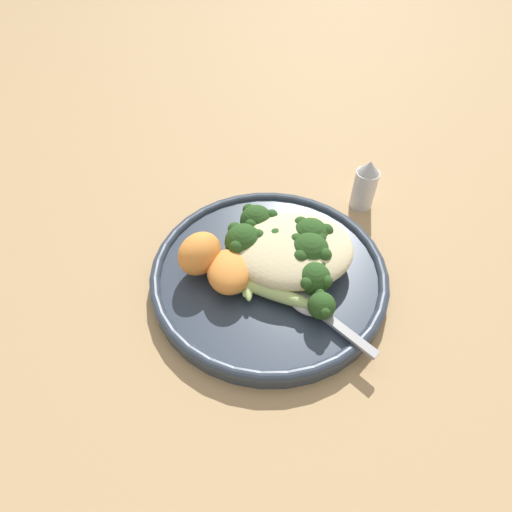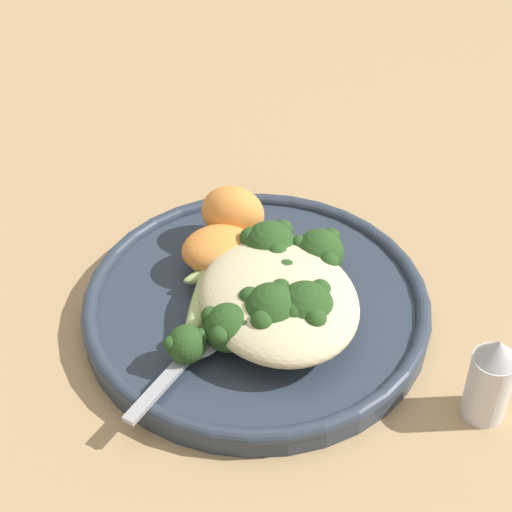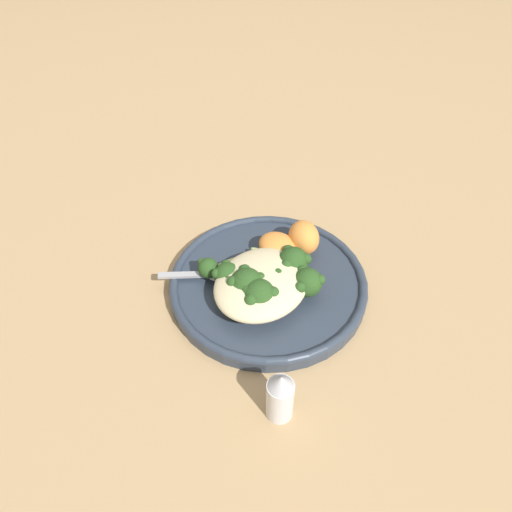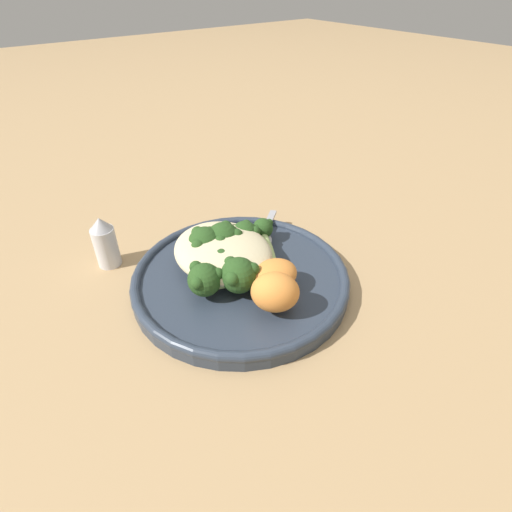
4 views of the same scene
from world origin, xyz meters
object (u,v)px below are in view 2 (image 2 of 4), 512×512
broccoli_stalk_2 (267,310)px  broccoli_stalk_6 (264,249)px  quinoa_mound (273,301)px  broccoli_stalk_1 (225,317)px  broccoli_stalk_4 (279,281)px  sweet_potato_chunk_1 (237,212)px  broccoli_stalk_5 (304,257)px  broccoli_stalk_0 (196,318)px  salt_shaker (490,379)px  plate (256,306)px  sweet_potato_chunk_0 (218,248)px  broccoli_stalk_3 (293,306)px  spoon (196,344)px

broccoli_stalk_2 → broccoli_stalk_6: bearing=142.4°
quinoa_mound → broccoli_stalk_1: (-0.00, 0.04, -0.00)m
broccoli_stalk_4 → sweet_potato_chunk_1: sweet_potato_chunk_1 is taller
broccoli_stalk_1 → broccoli_stalk_6: broccoli_stalk_6 is taller
broccoli_stalk_5 → broccoli_stalk_6: bearing=162.8°
broccoli_stalk_1 → broccoli_stalk_4: same height
broccoli_stalk_0 → salt_shaker: (-0.12, -0.16, 0.00)m
broccoli_stalk_2 → broccoli_stalk_1: bearing=-125.2°
plate → sweet_potato_chunk_0: sweet_potato_chunk_0 is taller
broccoli_stalk_1 → sweet_potato_chunk_1: bearing=163.7°
sweet_potato_chunk_0 → broccoli_stalk_5: bearing=-120.3°
broccoli_stalk_1 → broccoli_stalk_2: bearing=80.8°
broccoli_stalk_5 → plate: bearing=-153.0°
broccoli_stalk_5 → broccoli_stalk_3: bearing=-108.1°
broccoli_stalk_0 → sweet_potato_chunk_1: 0.11m
broccoli_stalk_0 → broccoli_stalk_1: broccoli_stalk_1 is taller
broccoli_stalk_2 → broccoli_stalk_5: 0.07m
broccoli_stalk_3 → broccoli_stalk_6: (0.06, -0.00, 0.00)m
sweet_potato_chunk_1 → quinoa_mound: bearing=175.6°
salt_shaker → broccoli_stalk_3: bearing=44.4°
broccoli_stalk_5 → broccoli_stalk_6: 0.03m
broccoli_stalk_0 → broccoli_stalk_5: (0.03, -0.09, 0.01)m
broccoli_stalk_3 → broccoli_stalk_1: bearing=-133.9°
broccoli_stalk_1 → broccoli_stalk_4: bearing=120.1°
broccoli_stalk_4 → sweet_potato_chunk_0: (0.05, 0.03, -0.00)m
quinoa_mound → sweet_potato_chunk_0: (0.07, 0.02, -0.00)m
broccoli_stalk_3 → spoon: broccoli_stalk_3 is taller
broccoli_stalk_4 → spoon: size_ratio=0.73×
quinoa_mound → salt_shaker: salt_shaker is taller
plate → broccoli_stalk_0: size_ratio=2.36×
broccoli_stalk_0 → broccoli_stalk_6: broccoli_stalk_6 is taller
broccoli_stalk_6 → spoon: (-0.06, 0.07, -0.02)m
salt_shaker → sweet_potato_chunk_0: bearing=34.7°
broccoli_stalk_2 → broccoli_stalk_3: 0.02m
quinoa_mound → broccoli_stalk_2: 0.01m
broccoli_stalk_2 → spoon: broccoli_stalk_2 is taller
broccoli_stalk_6 → broccoli_stalk_0: bearing=-147.0°
broccoli_stalk_4 → broccoli_stalk_0: bearing=-133.0°
broccoli_stalk_3 → spoon: bearing=-123.9°
sweet_potato_chunk_0 → sweet_potato_chunk_1: (0.03, -0.03, 0.01)m
quinoa_mound → broccoli_stalk_2: bearing=140.9°
broccoli_stalk_1 → broccoli_stalk_0: bearing=-114.5°
broccoli_stalk_1 → salt_shaker: salt_shaker is taller
broccoli_stalk_5 → sweet_potato_chunk_0: broccoli_stalk_5 is taller
broccoli_stalk_3 → broccoli_stalk_4: size_ratio=1.70×
broccoli_stalk_0 → broccoli_stalk_5: 0.10m
broccoli_stalk_0 → sweet_potato_chunk_1: size_ratio=2.16×
plate → broccoli_stalk_3: size_ratio=2.16×
quinoa_mound → broccoli_stalk_6: (0.05, -0.01, 0.00)m
broccoli_stalk_6 → sweet_potato_chunk_0: broccoli_stalk_6 is taller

